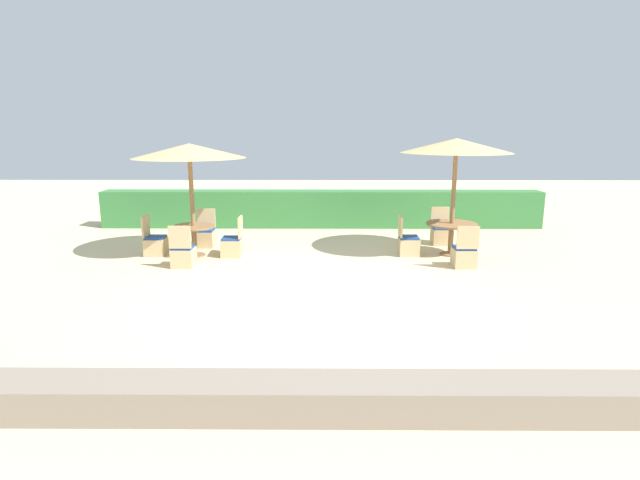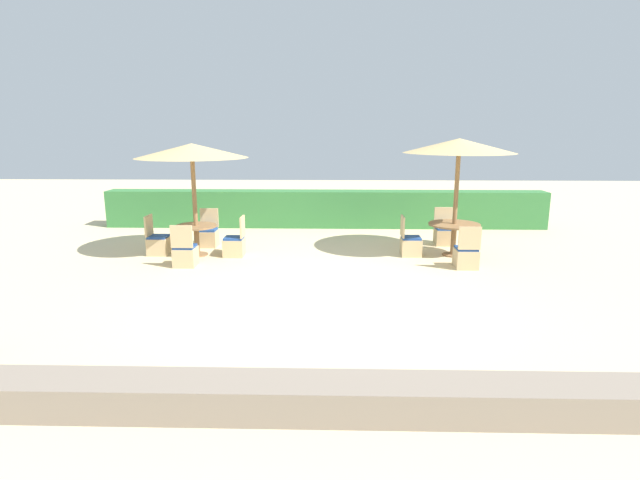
# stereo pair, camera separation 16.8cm
# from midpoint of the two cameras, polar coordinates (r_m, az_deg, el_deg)

# --- Properties ---
(ground_plane) EXTENTS (40.00, 40.00, 0.00)m
(ground_plane) POSITION_cam_midpoint_polar(r_m,az_deg,el_deg) (8.81, -0.58, -6.58)
(ground_plane) COLOR beige
(hedge_row) EXTENTS (13.00, 0.70, 1.08)m
(hedge_row) POSITION_cam_midpoint_polar(r_m,az_deg,el_deg) (14.94, -0.16, 3.59)
(hedge_row) COLOR #387A3D
(hedge_row) RESTS_ON ground_plane
(stone_border) EXTENTS (10.00, 0.56, 0.38)m
(stone_border) POSITION_cam_midpoint_polar(r_m,az_deg,el_deg) (5.40, -1.27, -17.59)
(stone_border) COLOR gray
(stone_border) RESTS_ON ground_plane
(parasol_back_right) EXTENTS (2.49, 2.49, 2.68)m
(parasol_back_right) POSITION_cam_midpoint_polar(r_m,az_deg,el_deg) (11.73, 14.92, 10.32)
(parasol_back_right) COLOR olive
(parasol_back_right) RESTS_ON ground_plane
(round_table_back_right) EXTENTS (1.18, 1.18, 0.75)m
(round_table_back_right) POSITION_cam_midpoint_polar(r_m,az_deg,el_deg) (11.95, 14.40, 1.21)
(round_table_back_right) COLOR olive
(round_table_back_right) RESTS_ON ground_plane
(patio_chair_back_right_west) EXTENTS (0.46, 0.46, 0.93)m
(patio_chair_back_right_west) POSITION_cam_midpoint_polar(r_m,az_deg,el_deg) (11.78, 9.62, -0.47)
(patio_chair_back_right_west) COLOR tan
(patio_chair_back_right_west) RESTS_ON ground_plane
(patio_chair_back_right_north) EXTENTS (0.46, 0.46, 0.93)m
(patio_chair_back_right_north) POSITION_cam_midpoint_polar(r_m,az_deg,el_deg) (13.07, 13.29, 0.68)
(patio_chair_back_right_north) COLOR tan
(patio_chair_back_right_north) RESTS_ON ground_plane
(patio_chair_back_right_south) EXTENTS (0.46, 0.46, 0.93)m
(patio_chair_back_right_south) POSITION_cam_midpoint_polar(r_m,az_deg,el_deg) (11.01, 15.73, -1.70)
(patio_chair_back_right_south) COLOR tan
(patio_chair_back_right_south) RESTS_ON ground_plane
(parasol_back_left) EXTENTS (2.52, 2.52, 2.57)m
(parasol_back_left) POSITION_cam_midpoint_polar(r_m,az_deg,el_deg) (11.65, -15.13, 9.75)
(parasol_back_left) COLOR olive
(parasol_back_left) RESTS_ON ground_plane
(round_table_back_left) EXTENTS (0.95, 0.95, 0.71)m
(round_table_back_left) POSITION_cam_midpoint_polar(r_m,az_deg,el_deg) (11.88, -14.61, 0.77)
(round_table_back_left) COLOR olive
(round_table_back_left) RESTS_ON ground_plane
(patio_chair_back_left_south) EXTENTS (0.46, 0.46, 0.93)m
(patio_chair_back_left_south) POSITION_cam_midpoint_polar(r_m,az_deg,el_deg) (11.05, -15.78, -1.65)
(patio_chair_back_left_south) COLOR tan
(patio_chair_back_left_south) RESTS_ON ground_plane
(patio_chair_back_left_west) EXTENTS (0.46, 0.46, 0.93)m
(patio_chair_back_left_west) POSITION_cam_midpoint_polar(r_m,az_deg,el_deg) (12.26, -18.69, -0.45)
(patio_chair_back_left_west) COLOR tan
(patio_chair_back_left_west) RESTS_ON ground_plane
(patio_chair_back_left_east) EXTENTS (0.46, 0.46, 0.93)m
(patio_chair_back_left_east) POSITION_cam_midpoint_polar(r_m,az_deg,el_deg) (11.70, -10.35, -0.58)
(patio_chair_back_left_east) COLOR tan
(patio_chair_back_left_east) RESTS_ON ground_plane
(patio_chair_back_left_north) EXTENTS (0.46, 0.46, 0.93)m
(patio_chair_back_left_north) POSITION_cam_midpoint_polar(r_m,az_deg,el_deg) (12.78, -13.34, 0.41)
(patio_chair_back_left_north) COLOR tan
(patio_chair_back_left_north) RESTS_ON ground_plane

